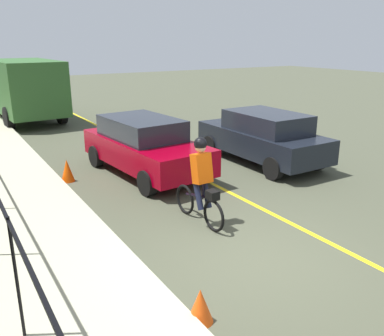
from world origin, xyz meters
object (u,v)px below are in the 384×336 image
at_px(cyclist_lead, 201,182).
at_px(box_truck_background, 23,87).
at_px(traffic_cone_far, 200,306).
at_px(traffic_cone_near, 67,171).
at_px(parked_sedan_rear, 145,145).
at_px(patrol_sedan, 263,136).

distance_m(cyclist_lead, box_truck_background, 14.05).
bearing_deg(traffic_cone_far, traffic_cone_near, -0.81).
bearing_deg(traffic_cone_far, box_truck_background, -3.05).
height_order(parked_sedan_rear, traffic_cone_far, parked_sedan_rear).
bearing_deg(traffic_cone_near, box_truck_background, -4.57).
relative_size(box_truck_background, traffic_cone_far, 13.76).
distance_m(cyclist_lead, parked_sedan_rear, 3.68).
xyz_separation_m(parked_sedan_rear, traffic_cone_near, (0.45, 2.08, -0.52)).
xyz_separation_m(cyclist_lead, parked_sedan_rear, (3.65, -0.47, -0.09)).
distance_m(parked_sedan_rear, box_truck_background, 10.47).
relative_size(patrol_sedan, traffic_cone_near, 7.27).
bearing_deg(cyclist_lead, box_truck_background, 1.31).
bearing_deg(parked_sedan_rear, traffic_cone_near, -107.10).
xyz_separation_m(parked_sedan_rear, box_truck_background, (10.37, 1.29, 0.73)).
xyz_separation_m(cyclist_lead, box_truck_background, (14.02, 0.82, 0.64)).
bearing_deg(traffic_cone_near, traffic_cone_far, 179.19).
relative_size(cyclist_lead, box_truck_background, 0.27).
bearing_deg(parked_sedan_rear, traffic_cone_far, -23.86).
relative_size(patrol_sedan, box_truck_background, 0.65).
relative_size(cyclist_lead, traffic_cone_far, 3.68).
height_order(traffic_cone_near, traffic_cone_far, traffic_cone_near).
bearing_deg(traffic_cone_far, patrol_sedan, -46.68).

